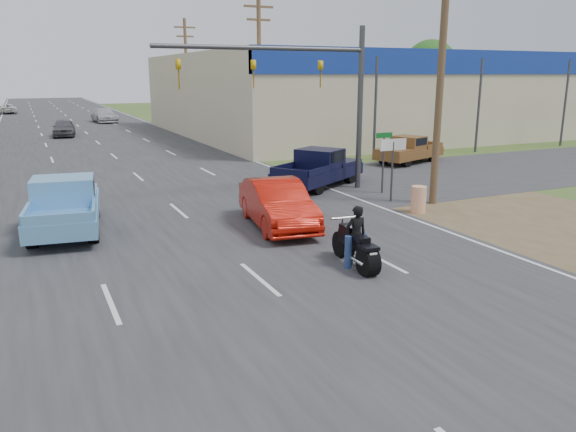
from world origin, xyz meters
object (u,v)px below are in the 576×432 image
blue_pickup (65,204)px  brown_pickup (408,150)px  distant_car_grey (64,128)px  distant_car_silver (104,115)px  rider (356,239)px  red_convertible (277,204)px  distant_car_white (8,109)px  navy_pickup (320,167)px  motorcycle (357,249)px

blue_pickup → brown_pickup: bearing=27.8°
blue_pickup → distant_car_grey: 30.82m
distant_car_silver → rider: bearing=-95.1°
rider → brown_pickup: 18.79m
red_convertible → distant_car_silver: size_ratio=0.93×
red_convertible → blue_pickup: 6.94m
rider → brown_pickup: size_ratio=0.32×
rider → distant_car_white: size_ratio=0.36×
rider → distant_car_white: 71.34m
red_convertible → rider: 4.60m
navy_pickup → distant_car_grey: bearing=165.9°
red_convertible → distant_car_grey: size_ratio=1.15×
blue_pickup → navy_pickup: blue_pickup is taller
blue_pickup → distant_car_white: (-2.51, 63.59, -0.28)m
distant_car_silver → brown_pickup: bearing=-76.7°
brown_pickup → distant_car_silver: bearing=-2.4°
navy_pickup → distant_car_grey: navy_pickup is taller
motorcycle → distant_car_grey: 38.26m
distant_car_grey → red_convertible: bearing=-75.7°
distant_car_grey → distant_car_silver: distant_car_silver is taller
rider → distant_car_silver: bearing=-86.4°
blue_pickup → distant_car_grey: (2.07, 30.75, -0.19)m
motorcycle → blue_pickup: size_ratio=0.43×
rider → distant_car_silver: size_ratio=0.31×
motorcycle → rider: bearing=90.0°
blue_pickup → rider: bearing=-39.5°
brown_pickup → motorcycle: bearing=118.7°
motorcycle → blue_pickup: bearing=136.7°
rider → blue_pickup: (-6.66, 7.16, 0.10)m
navy_pickup → distant_car_silver: bearing=153.5°
red_convertible → brown_pickup: 15.78m
motorcycle → brown_pickup: brown_pickup is taller
navy_pickup → distant_car_white: bearing=160.5°
red_convertible → navy_pickup: size_ratio=0.87×
distant_car_silver → distant_car_grey: bearing=-115.3°
distant_car_grey → navy_pickup: bearing=-65.1°
distant_car_white → rider: bearing=97.8°
navy_pickup → distant_car_silver: (-4.08, 40.82, -0.13)m
rider → blue_pickup: blue_pickup is taller
red_convertible → distant_car_silver: red_convertible is taller
brown_pickup → distant_car_silver: (-11.97, 36.89, -0.05)m
navy_pickup → distant_car_grey: 29.10m
motorcycle → distant_car_silver: (0.36, 51.13, 0.21)m
brown_pickup → distant_car_white: brown_pickup is taller
navy_pickup → red_convertible: bearing=-71.7°
brown_pickup → distant_car_white: bearing=0.4°
brown_pickup → distant_car_grey: bearing=15.1°
blue_pickup → navy_pickup: 11.52m
red_convertible → rider: size_ratio=2.99×
distant_car_silver → navy_pickup: bearing=-89.0°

